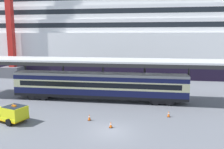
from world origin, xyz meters
name	(u,v)px	position (x,y,z in m)	size (l,w,h in m)	color
ground_plane	(111,131)	(0.00, 0.00, 0.00)	(400.00, 400.00, 0.00)	slate
cruise_ship	(127,23)	(-2.44, 41.94, 12.68)	(158.12, 24.98, 36.96)	black
platform_canopy	(99,61)	(-3.51, 11.51, 5.79)	(45.83, 6.02, 6.07)	silver
train_carriage	(99,85)	(-3.51, 11.07, 2.31)	(25.22, 2.81, 4.11)	black
service_truck	(9,113)	(-11.64, 1.02, 0.99)	(5.57, 3.55, 2.02)	yellow
traffic_cone_near	(89,117)	(-2.86, 2.70, 0.37)	(0.36, 0.36, 0.76)	black
traffic_cone_mid	(169,114)	(6.09, 5.29, 0.38)	(0.36, 0.36, 0.77)	black
traffic_cone_far	(111,125)	(-0.13, 0.95, 0.32)	(0.36, 0.36, 0.64)	black
quay_bollard	(3,113)	(-13.10, 2.16, 0.52)	(0.48, 0.48, 0.96)	black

